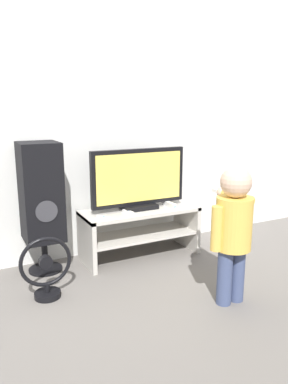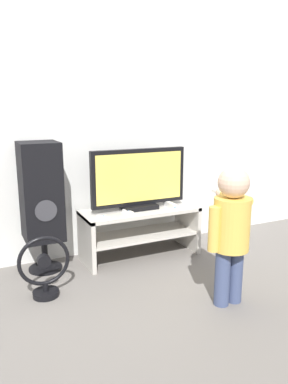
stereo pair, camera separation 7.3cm
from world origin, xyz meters
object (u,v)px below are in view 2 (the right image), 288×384
Objects in this scene: television at (139,180)px; remote_primary at (103,218)px; child at (231,225)px; floor_fan at (44,269)px; remote_secondary at (128,212)px; speaker_tower at (41,193)px; game_console at (170,204)px.

television is 0.50m from remote_primary.
child is (0.58, -0.88, 0.11)m from remote_primary.
television reaches higher than floor_fan.
remote_primary is at bearing 25.02° from floor_fan.
speaker_tower is at bearing 168.28° from remote_secondary.
remote_primary is at bearing -157.96° from television.
television is 1.13m from floor_fan.
game_console is 1.51× the size of remote_secondary.
floor_fan is at bearing -154.98° from remote_primary.
television is at bearing 100.30° from child.
speaker_tower is (-0.45, 0.21, 0.20)m from remote_primary.
game_console is (0.28, -0.06, -0.24)m from television.
television is 0.92× the size of child.
remote_secondary is 0.13× the size of speaker_tower.
game_console is 0.98m from child.
game_console is at bearing 3.75° from remote_secondary.
television is 0.83× the size of speaker_tower.
television is 0.30m from remote_secondary.
speaker_tower is at bearing 154.44° from remote_primary.
remote_primary is at bearing -171.84° from game_console.
television is at bearing 23.77° from floor_fan.
floor_fan is at bearing -164.01° from game_console.
game_console reaches higher than remote_primary.
floor_fan is at bearing -156.23° from television.
remote_secondary is at bearing 15.45° from remote_primary.
television is 6.78× the size of remote_primary.
game_console reaches higher than floor_fan.
floor_fan is (-0.93, -0.41, -0.50)m from television.
child is at bearing -56.38° from remote_primary.
floor_fan is (-0.09, -0.46, -0.45)m from speaker_tower.
television is 1.06m from child.
floor_fan is at bearing -100.98° from speaker_tower.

